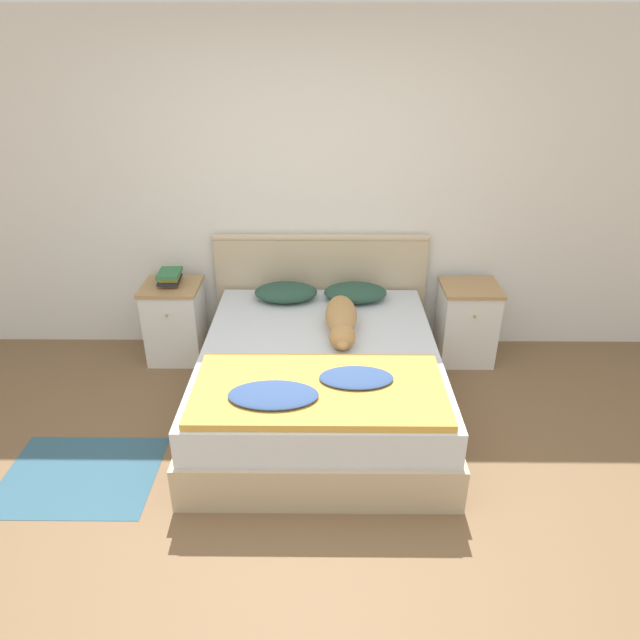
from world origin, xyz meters
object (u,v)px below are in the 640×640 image
nightstand_left (175,321)px  dog (341,319)px  pillow_right (355,292)px  nightstand_right (466,322)px  book_stack (170,277)px  pillow_left (286,292)px  bed (320,380)px

nightstand_left → dog: 1.43m
pillow_right → nightstand_left: bearing=179.7°
nightstand_left → pillow_right: pillow_right is taller
nightstand_right → book_stack: (-2.32, 0.02, 0.37)m
pillow_left → nightstand_left: bearing=179.4°
bed → pillow_right: (0.27, 0.74, 0.32)m
pillow_right → pillow_left: bearing=180.0°
book_stack → bed: bearing=-33.6°
dog → book_stack: book_stack is taller
pillow_left → pillow_right: (0.54, 0.00, 0.00)m
pillow_left → dog: bearing=-50.9°
nightstand_right → bed: bearing=-147.1°
pillow_right → book_stack: (-1.43, 0.03, 0.11)m
bed → dog: 0.44m
nightstand_left → book_stack: (-0.01, 0.02, 0.37)m
nightstand_right → pillow_right: pillow_right is taller
nightstand_left → bed: bearing=-32.9°
pillow_right → dog: dog is taller
bed → pillow_left: (-0.27, 0.74, 0.32)m
bed → pillow_left: 0.85m
bed → dog: size_ratio=2.45×
dog → book_stack: size_ratio=3.31×
nightstand_left → nightstand_right: size_ratio=1.00×
bed → pillow_left: pillow_left is taller
dog → nightstand_right: bearing=27.3°
pillow_left → book_stack: 0.90m
nightstand_left → dog: (1.30, -0.52, 0.29)m
book_stack → nightstand_right: bearing=-0.6°
nightstand_right → book_stack: book_stack is taller
pillow_right → dog: size_ratio=0.62×
pillow_left → pillow_right: 0.54m
nightstand_right → book_stack: 2.35m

